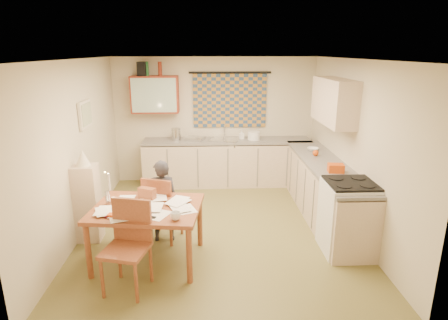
{
  "coord_description": "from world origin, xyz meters",
  "views": [
    {
      "loc": [
        -0.14,
        -5.23,
        2.62
      ],
      "look_at": [
        0.1,
        0.2,
        1.02
      ],
      "focal_mm": 30.0,
      "sensor_mm": 36.0,
      "label": 1
    }
  ],
  "objects_px": {
    "chair_far": "(164,220)",
    "stove": "(348,217)",
    "dining_table": "(148,234)",
    "shelf_stand": "(88,203)",
    "person": "(162,201)",
    "counter_right": "(323,190)",
    "counter_back": "(227,162)"
  },
  "relations": [
    {
      "from": "chair_far",
      "to": "stove",
      "type": "bearing_deg",
      "value": -170.26
    },
    {
      "from": "dining_table",
      "to": "shelf_stand",
      "type": "height_order",
      "value": "shelf_stand"
    },
    {
      "from": "person",
      "to": "chair_far",
      "type": "bearing_deg",
      "value": -110.44
    },
    {
      "from": "chair_far",
      "to": "person",
      "type": "height_order",
      "value": "person"
    },
    {
      "from": "chair_far",
      "to": "shelf_stand",
      "type": "xyz_separation_m",
      "value": [
        -1.05,
        0.04,
        0.26
      ]
    },
    {
      "from": "dining_table",
      "to": "stove",
      "type": "bearing_deg",
      "value": 9.85
    },
    {
      "from": "person",
      "to": "dining_table",
      "type": "bearing_deg",
      "value": 71.96
    },
    {
      "from": "chair_far",
      "to": "person",
      "type": "xyz_separation_m",
      "value": [
        -0.0,
        -0.02,
        0.3
      ]
    },
    {
      "from": "counter_right",
      "to": "dining_table",
      "type": "height_order",
      "value": "counter_right"
    },
    {
      "from": "person",
      "to": "shelf_stand",
      "type": "distance_m",
      "value": 1.05
    },
    {
      "from": "shelf_stand",
      "to": "person",
      "type": "bearing_deg",
      "value": -2.98
    },
    {
      "from": "counter_right",
      "to": "dining_table",
      "type": "bearing_deg",
      "value": -154.82
    },
    {
      "from": "counter_back",
      "to": "counter_right",
      "type": "distance_m",
      "value": 2.18
    },
    {
      "from": "counter_back",
      "to": "chair_far",
      "type": "height_order",
      "value": "chair_far"
    },
    {
      "from": "counter_right",
      "to": "person",
      "type": "bearing_deg",
      "value": -164.84
    },
    {
      "from": "chair_far",
      "to": "person",
      "type": "distance_m",
      "value": 0.3
    },
    {
      "from": "person",
      "to": "shelf_stand",
      "type": "bearing_deg",
      "value": -8.49
    },
    {
      "from": "shelf_stand",
      "to": "chair_far",
      "type": "bearing_deg",
      "value": -2.04
    },
    {
      "from": "dining_table",
      "to": "person",
      "type": "height_order",
      "value": "person"
    },
    {
      "from": "stove",
      "to": "shelf_stand",
      "type": "bearing_deg",
      "value": 172.42
    },
    {
      "from": "counter_back",
      "to": "counter_right",
      "type": "xyz_separation_m",
      "value": [
        1.47,
        -1.62,
        -0.0
      ]
    },
    {
      "from": "shelf_stand",
      "to": "counter_right",
      "type": "bearing_deg",
      "value": 9.94
    },
    {
      "from": "shelf_stand",
      "to": "counter_back",
      "type": "bearing_deg",
      "value": 47.19
    },
    {
      "from": "counter_back",
      "to": "shelf_stand",
      "type": "relative_size",
      "value": 2.98
    },
    {
      "from": "dining_table",
      "to": "shelf_stand",
      "type": "bearing_deg",
      "value": 153.52
    },
    {
      "from": "person",
      "to": "shelf_stand",
      "type": "relative_size",
      "value": 1.07
    },
    {
      "from": "stove",
      "to": "person",
      "type": "bearing_deg",
      "value": 170.5
    },
    {
      "from": "counter_back",
      "to": "stove",
      "type": "height_order",
      "value": "stove"
    },
    {
      "from": "counter_right",
      "to": "person",
      "type": "relative_size",
      "value": 2.49
    },
    {
      "from": "shelf_stand",
      "to": "dining_table",
      "type": "bearing_deg",
      "value": -33.32
    },
    {
      "from": "stove",
      "to": "shelf_stand",
      "type": "relative_size",
      "value": 0.89
    },
    {
      "from": "counter_right",
      "to": "stove",
      "type": "height_order",
      "value": "stove"
    }
  ]
}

